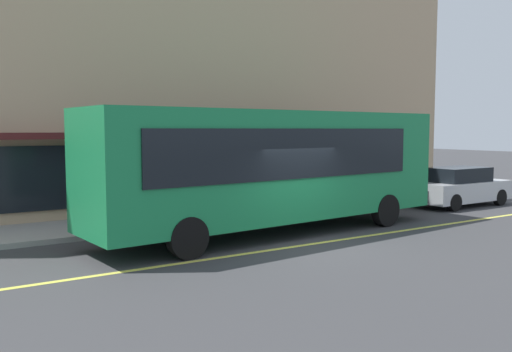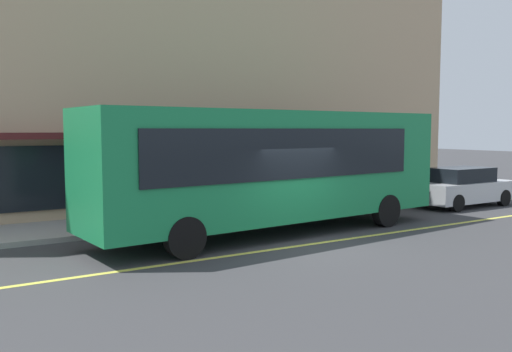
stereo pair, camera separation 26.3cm
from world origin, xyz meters
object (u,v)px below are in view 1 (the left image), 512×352
(bus, at_px, (276,165))
(pedestrian_mid_block, at_px, (360,176))
(car_silver, at_px, (459,187))
(pedestrian_waiting, at_px, (352,173))
(traffic_light, at_px, (311,142))

(bus, bearing_deg, pedestrian_mid_block, 26.64)
(car_silver, height_order, pedestrian_mid_block, pedestrian_mid_block)
(pedestrian_waiting, bearing_deg, car_silver, -54.22)
(pedestrian_waiting, bearing_deg, traffic_light, -154.66)
(bus, relative_size, pedestrian_waiting, 6.57)
(bus, xyz_separation_m, traffic_light, (3.25, 2.48, 0.55))
(pedestrian_waiting, height_order, pedestrian_mid_block, pedestrian_waiting)
(car_silver, relative_size, pedestrian_mid_block, 2.58)
(car_silver, bearing_deg, traffic_light, 164.25)
(traffic_light, relative_size, pedestrian_waiting, 1.86)
(pedestrian_mid_block, bearing_deg, car_silver, -39.18)
(traffic_light, distance_m, car_silver, 6.56)
(bus, distance_m, car_silver, 9.44)
(car_silver, distance_m, pedestrian_waiting, 4.24)
(car_silver, xyz_separation_m, pedestrian_waiting, (-2.46, 3.42, 0.44))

